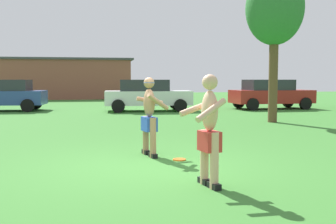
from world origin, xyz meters
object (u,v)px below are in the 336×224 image
at_px(player_in_red, 209,128).
at_px(car_red_far_end, 271,94).
at_px(player_with_cap, 150,113).
at_px(car_white_mid_lot, 147,95).
at_px(tree_behind_players, 275,10).
at_px(car_blue_near_post, 2,95).
at_px(frisbee, 179,160).

xyz_separation_m(player_in_red, car_red_far_end, (7.71, 14.63, -0.06)).
bearing_deg(car_red_far_end, player_with_cap, -124.34).
xyz_separation_m(car_white_mid_lot, tree_behind_players, (3.93, -6.08, 3.30)).
distance_m(player_with_cap, player_in_red, 2.62).
bearing_deg(player_with_cap, car_blue_near_post, 113.33).
distance_m(player_with_cap, car_blue_near_post, 14.44).
xyz_separation_m(frisbee, tree_behind_players, (4.91, 6.32, 4.11)).
distance_m(frisbee, car_red_far_end, 14.84).
xyz_separation_m(player_in_red, frisbee, (-0.02, 2.00, -0.87)).
bearing_deg(car_white_mid_lot, car_blue_near_post, 168.89).
distance_m(frisbee, car_blue_near_post, 15.18).
distance_m(car_red_far_end, tree_behind_players, 7.67).
bearing_deg(player_with_cap, car_red_far_end, 55.66).
xyz_separation_m(player_with_cap, car_blue_near_post, (-5.72, 13.26, -0.08)).
relative_size(car_red_far_end, tree_behind_players, 0.79).
bearing_deg(player_in_red, tree_behind_players, 59.56).
relative_size(car_blue_near_post, car_red_far_end, 1.01).
distance_m(player_with_cap, tree_behind_players, 8.54).
relative_size(car_white_mid_lot, tree_behind_players, 0.79).
bearing_deg(frisbee, player_with_cap, 132.76).
bearing_deg(car_blue_near_post, tree_behind_players, -33.94).
bearing_deg(player_in_red, frisbee, 90.71).
height_order(frisbee, car_red_far_end, car_red_far_end).
xyz_separation_m(car_blue_near_post, car_white_mid_lot, (7.22, -1.42, 0.00)).
bearing_deg(player_in_red, car_blue_near_post, 111.60).
height_order(player_in_red, car_white_mid_lot, player_in_red).
bearing_deg(tree_behind_players, car_white_mid_lot, 122.85).
bearing_deg(player_with_cap, frisbee, -47.24).
bearing_deg(car_red_far_end, car_white_mid_lot, -178.00).
xyz_separation_m(player_in_red, car_blue_near_post, (-6.26, 15.82, -0.06)).
relative_size(player_in_red, car_blue_near_post, 0.38).
bearing_deg(tree_behind_players, car_red_far_end, 65.96).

